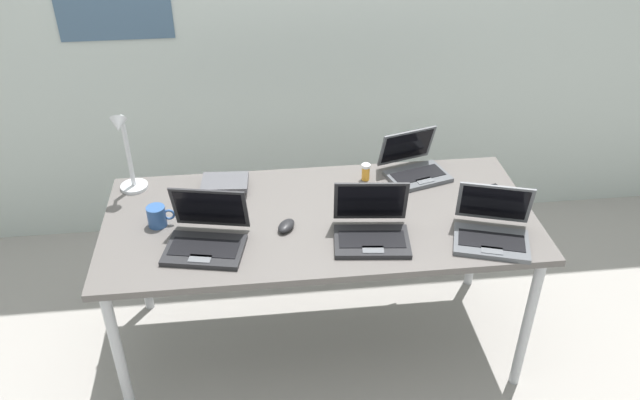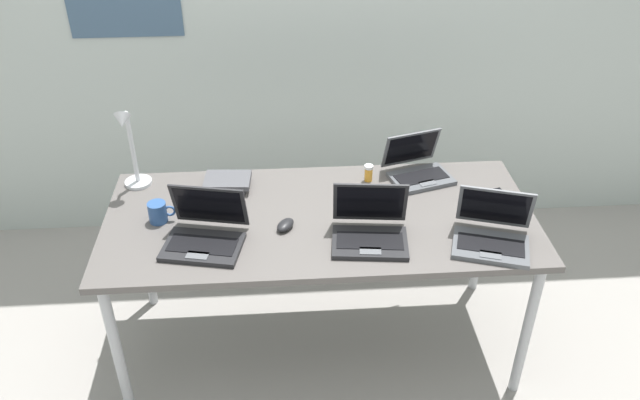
% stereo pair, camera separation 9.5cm
% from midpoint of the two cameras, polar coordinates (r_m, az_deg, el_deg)
% --- Properties ---
extents(ground_plane, '(12.00, 12.00, 0.00)m').
position_cam_midpoint_polar(ground_plane, '(3.19, 0.87, -12.36)').
color(ground_plane, gray).
extents(wall_back, '(6.00, 0.13, 2.60)m').
position_cam_midpoint_polar(wall_back, '(3.46, -0.54, 16.90)').
color(wall_back, '#B2BCB7').
rests_on(wall_back, ground_plane).
extents(desk, '(1.80, 0.80, 0.74)m').
position_cam_midpoint_polar(desk, '(2.74, 0.99, -2.39)').
color(desk, '#595451').
rests_on(desk, ground_plane).
extents(desk_lamp, '(0.12, 0.18, 0.40)m').
position_cam_midpoint_polar(desk_lamp, '(2.90, -15.47, 4.33)').
color(desk_lamp, silver).
rests_on(desk_lamp, desk).
extents(laptop_center, '(0.32, 0.28, 0.22)m').
position_cam_midpoint_polar(laptop_center, '(2.57, 5.48, -2.66)').
color(laptop_center, '#232326').
rests_on(laptop_center, desk).
extents(laptop_by_keyboard, '(0.35, 0.33, 0.21)m').
position_cam_midpoint_polar(laptop_by_keyboard, '(2.63, 15.91, -2.94)').
color(laptop_by_keyboard, '#515459').
rests_on(laptop_by_keyboard, desk).
extents(laptop_back_left, '(0.35, 0.32, 0.22)m').
position_cam_midpoint_polar(laptop_back_left, '(2.57, -9.08, -2.96)').
color(laptop_back_left, '#232326').
rests_on(laptop_back_left, desk).
extents(laptop_front_left, '(0.33, 0.31, 0.20)m').
position_cam_midpoint_polar(laptop_front_left, '(2.99, 9.52, 2.71)').
color(laptop_front_left, '#515459').
rests_on(laptop_front_left, desk).
extents(computer_mouse, '(0.10, 0.11, 0.03)m').
position_cam_midpoint_polar(computer_mouse, '(2.63, -2.04, -2.22)').
color(computer_mouse, black).
rests_on(computer_mouse, desk).
extents(cell_phone, '(0.10, 0.15, 0.01)m').
position_cam_midpoint_polar(cell_phone, '(2.94, 16.57, 0.21)').
color(cell_phone, black).
rests_on(cell_phone, desk).
extents(pill_bottle, '(0.04, 0.04, 0.08)m').
position_cam_midpoint_polar(pill_bottle, '(2.94, 5.22, 2.39)').
color(pill_bottle, gold).
rests_on(pill_bottle, desk).
extents(book_stack, '(0.21, 0.16, 0.05)m').
position_cam_midpoint_polar(book_stack, '(2.91, -7.21, 1.56)').
color(book_stack, '#4C4C51').
rests_on(book_stack, desk).
extents(coffee_mug, '(0.11, 0.08, 0.09)m').
position_cam_midpoint_polar(coffee_mug, '(2.73, -13.10, -1.07)').
color(coffee_mug, '#2D518C').
rests_on(coffee_mug, desk).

